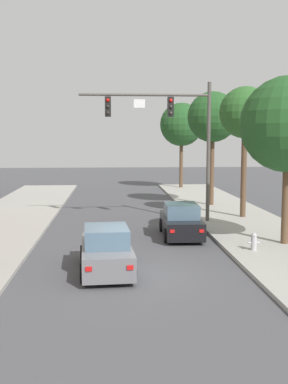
# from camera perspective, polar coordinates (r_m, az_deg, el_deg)

# --- Properties ---
(ground_plane) EXTENTS (120.00, 120.00, 0.00)m
(ground_plane) POSITION_cam_1_polar(r_m,az_deg,el_deg) (16.20, -1.48, -10.16)
(ground_plane) COLOR #4C4C51
(traffic_signal_mast) EXTENTS (7.04, 0.38, 7.50)m
(traffic_signal_mast) POSITION_cam_1_polar(r_m,az_deg,el_deg) (25.28, 3.42, 8.14)
(traffic_signal_mast) COLOR #514C47
(traffic_signal_mast) RESTS_ON sidewalk_right
(car_lead_black) EXTENTS (1.92, 4.28, 1.60)m
(car_lead_black) POSITION_cam_1_polar(r_m,az_deg,el_deg) (22.31, 4.55, -3.63)
(car_lead_black) COLOR black
(car_lead_black) RESTS_ON ground
(car_following_grey) EXTENTS (2.02, 4.32, 1.60)m
(car_following_grey) POSITION_cam_1_polar(r_m,az_deg,el_deg) (16.59, -4.63, -7.18)
(car_following_grey) COLOR slate
(car_following_grey) RESTS_ON ground
(fire_hydrant) EXTENTS (0.48, 0.24, 0.72)m
(fire_hydrant) POSITION_cam_1_polar(r_m,az_deg,el_deg) (19.53, 13.26, -5.89)
(fire_hydrant) COLOR #B2B2B7
(fire_hydrant) RESTS_ON sidewalk_right
(street_tree_nearest) EXTENTS (4.06, 4.06, 7.13)m
(street_tree_nearest) POSITION_cam_1_polar(r_m,az_deg,el_deg) (20.72, 17.20, 7.85)
(street_tree_nearest) COLOR brown
(street_tree_nearest) RESTS_ON sidewalk_right
(street_tree_second) EXTENTS (2.93, 2.93, 7.44)m
(street_tree_second) POSITION_cam_1_polar(r_m,az_deg,el_deg) (27.39, 12.24, 9.33)
(street_tree_second) COLOR brown
(street_tree_second) RESTS_ON sidewalk_right
(street_tree_third) EXTENTS (3.39, 3.39, 7.64)m
(street_tree_third) POSITION_cam_1_polar(r_m,az_deg,el_deg) (32.03, 8.37, 8.98)
(street_tree_third) COLOR brown
(street_tree_third) RESTS_ON sidewalk_right
(street_tree_farthest) EXTENTS (3.95, 3.95, 7.75)m
(street_tree_farthest) POSITION_cam_1_polar(r_m,az_deg,el_deg) (43.30, 4.60, 8.18)
(street_tree_farthest) COLOR brown
(street_tree_farthest) RESTS_ON sidewalk_right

